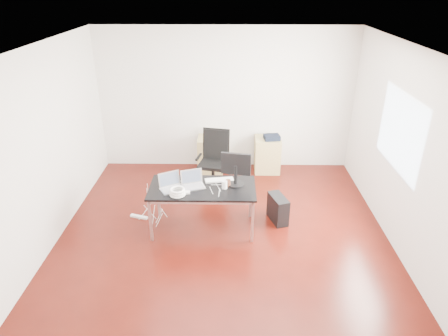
{
  "coord_description": "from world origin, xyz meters",
  "views": [
    {
      "loc": [
        0.1,
        -5.14,
        3.59
      ],
      "look_at": [
        0.0,
        0.55,
        0.85
      ],
      "focal_mm": 32.0,
      "sensor_mm": 36.0,
      "label": 1
    }
  ],
  "objects_px": {
    "desk": "(202,190)",
    "office_chair": "(214,157)",
    "filing_cabinet_left": "(211,154)",
    "pc_tower": "(278,209)",
    "filing_cabinet_right": "(267,155)"
  },
  "relations": [
    {
      "from": "filing_cabinet_left",
      "to": "filing_cabinet_right",
      "type": "bearing_deg",
      "value": 0.0
    },
    {
      "from": "desk",
      "to": "office_chair",
      "type": "relative_size",
      "value": 1.48
    },
    {
      "from": "filing_cabinet_right",
      "to": "pc_tower",
      "type": "xyz_separation_m",
      "value": [
        0.03,
        -1.87,
        -0.13
      ]
    },
    {
      "from": "desk",
      "to": "pc_tower",
      "type": "xyz_separation_m",
      "value": [
        1.19,
        0.23,
        -0.46
      ]
    },
    {
      "from": "desk",
      "to": "filing_cabinet_left",
      "type": "distance_m",
      "value": 2.12
    },
    {
      "from": "office_chair",
      "to": "filing_cabinet_left",
      "type": "xyz_separation_m",
      "value": [
        -0.1,
        0.71,
        -0.26
      ]
    },
    {
      "from": "pc_tower",
      "to": "filing_cabinet_right",
      "type": "bearing_deg",
      "value": 72.64
    },
    {
      "from": "filing_cabinet_left",
      "to": "filing_cabinet_right",
      "type": "xyz_separation_m",
      "value": [
        1.14,
        0.0,
        0.0
      ]
    },
    {
      "from": "filing_cabinet_left",
      "to": "pc_tower",
      "type": "relative_size",
      "value": 1.56
    },
    {
      "from": "filing_cabinet_right",
      "to": "pc_tower",
      "type": "distance_m",
      "value": 1.87
    },
    {
      "from": "desk",
      "to": "filing_cabinet_right",
      "type": "height_order",
      "value": "desk"
    },
    {
      "from": "filing_cabinet_right",
      "to": "pc_tower",
      "type": "height_order",
      "value": "filing_cabinet_right"
    },
    {
      "from": "desk",
      "to": "office_chair",
      "type": "distance_m",
      "value": 1.39
    },
    {
      "from": "desk",
      "to": "office_chair",
      "type": "bearing_deg",
      "value": 85.03
    },
    {
      "from": "filing_cabinet_right",
      "to": "filing_cabinet_left",
      "type": "bearing_deg",
      "value": 180.0
    }
  ]
}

